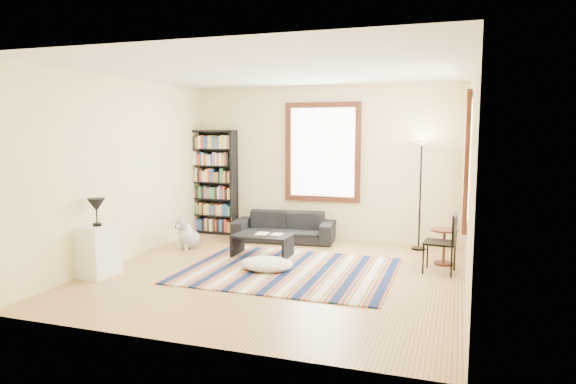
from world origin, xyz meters
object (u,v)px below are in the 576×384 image
(sofa, at_px, (284,227))
(bookshelf, at_px, (214,182))
(white_cabinet, at_px, (98,251))
(coffee_table, at_px, (262,246))
(folding_chair, at_px, (440,243))
(dog, at_px, (189,233))
(side_table, at_px, (444,247))
(floor_cushion, at_px, (267,264))
(floor_lamp, at_px, (420,195))

(sofa, height_order, bookshelf, bookshelf)
(bookshelf, height_order, white_cabinet, bookshelf)
(coffee_table, relative_size, folding_chair, 1.05)
(folding_chair, height_order, dog, folding_chair)
(side_table, bearing_deg, white_cabinet, -154.57)
(bookshelf, bearing_deg, sofa, -10.00)
(sofa, xyz_separation_m, folding_chair, (2.75, -1.25, 0.17))
(sofa, xyz_separation_m, coffee_table, (0.06, -1.22, -0.08))
(folding_chair, bearing_deg, dog, -177.03)
(sofa, xyz_separation_m, bookshelf, (-1.53, 0.27, 0.74))
(floor_cushion, relative_size, dog, 1.44)
(sofa, relative_size, white_cabinet, 2.58)
(coffee_table, bearing_deg, white_cabinet, -136.22)
(sofa, bearing_deg, folding_chair, -30.63)
(sofa, distance_m, white_cabinet, 3.37)
(side_table, bearing_deg, coffee_table, -170.64)
(side_table, xyz_separation_m, folding_chair, (-0.05, -0.48, 0.16))
(floor_lamp, bearing_deg, bookshelf, 177.50)
(sofa, xyz_separation_m, side_table, (2.80, -0.77, 0.01))
(floor_cushion, bearing_deg, side_table, 25.94)
(bookshelf, xyz_separation_m, folding_chair, (4.28, -1.52, -0.57))
(floor_cushion, bearing_deg, floor_lamp, 46.06)
(bookshelf, relative_size, dog, 3.72)
(bookshelf, bearing_deg, side_table, -13.54)
(sofa, xyz_separation_m, floor_cushion, (0.41, -1.94, -0.17))
(sofa, height_order, folding_chair, folding_chair)
(floor_cushion, height_order, side_table, side_table)
(side_table, bearing_deg, dog, -176.20)
(bookshelf, xyz_separation_m, floor_lamp, (3.90, -0.17, -0.07))
(white_cabinet, bearing_deg, dog, 83.70)
(floor_lamp, relative_size, dog, 3.46)
(white_cabinet, bearing_deg, floor_cushion, 29.43)
(bookshelf, bearing_deg, floor_lamp, -2.50)
(bookshelf, distance_m, coffee_table, 2.33)
(white_cabinet, bearing_deg, floor_lamp, 41.09)
(bookshelf, height_order, floor_cushion, bookshelf)
(coffee_table, distance_m, folding_chair, 2.70)
(coffee_table, xyz_separation_m, dog, (-1.40, 0.18, 0.09))
(sofa, distance_m, dog, 1.70)
(side_table, height_order, white_cabinet, white_cabinet)
(sofa, bearing_deg, white_cabinet, -126.42)
(dog, bearing_deg, coffee_table, 4.32)
(white_cabinet, distance_m, dog, 1.90)
(floor_cushion, distance_m, white_cabinet, 2.34)
(sofa, bearing_deg, dog, -148.17)
(floor_cushion, bearing_deg, sofa, 101.89)
(sofa, bearing_deg, bookshelf, 163.86)
(sofa, distance_m, side_table, 2.90)
(floor_lamp, bearing_deg, folding_chair, -74.32)
(bookshelf, distance_m, white_cabinet, 3.25)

